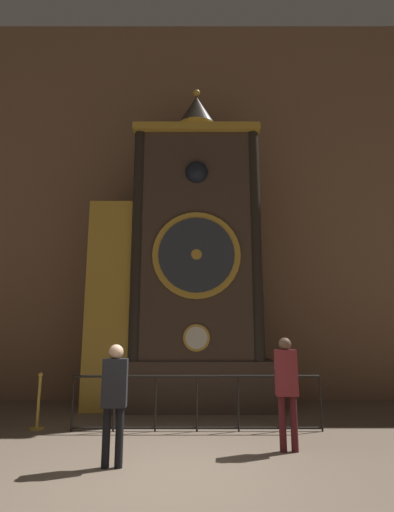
{
  "coord_description": "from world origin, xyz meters",
  "views": [
    {
      "loc": [
        0.43,
        -5.51,
        1.74
      ],
      "look_at": [
        0.42,
        4.86,
        3.84
      ],
      "focal_mm": 28.0,
      "sensor_mm": 36.0,
      "label": 1
    }
  ],
  "objects_px": {
    "visitor_far": "(287,382)",
    "stanchion_post": "(39,410)",
    "visitor_near": "(115,392)",
    "clock_tower": "(184,265)"
  },
  "relations": [
    {
      "from": "stanchion_post",
      "to": "clock_tower",
      "type": "bearing_deg",
      "value": 39.2
    },
    {
      "from": "stanchion_post",
      "to": "visitor_near",
      "type": "bearing_deg",
      "value": -49.97
    },
    {
      "from": "visitor_near",
      "to": "visitor_far",
      "type": "xyz_separation_m",
      "value": [
        2.58,
        0.77,
        0.06
      ]
    },
    {
      "from": "visitor_far",
      "to": "stanchion_post",
      "type": "distance_m",
      "value": 4.79
    },
    {
      "from": "visitor_near",
      "to": "visitor_far",
      "type": "relative_size",
      "value": 0.95
    },
    {
      "from": "visitor_near",
      "to": "clock_tower",
      "type": "bearing_deg",
      "value": 75.87
    },
    {
      "from": "clock_tower",
      "to": "visitor_far",
      "type": "bearing_deg",
      "value": -64.46
    },
    {
      "from": "visitor_near",
      "to": "visitor_far",
      "type": "distance_m",
      "value": 2.69
    },
    {
      "from": "visitor_near",
      "to": "stanchion_post",
      "type": "xyz_separation_m",
      "value": [
        -1.92,
        2.28,
        -0.64
      ]
    },
    {
      "from": "clock_tower",
      "to": "visitor_far",
      "type": "xyz_separation_m",
      "value": [
        1.78,
        -3.73,
        -2.55
      ]
    }
  ]
}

